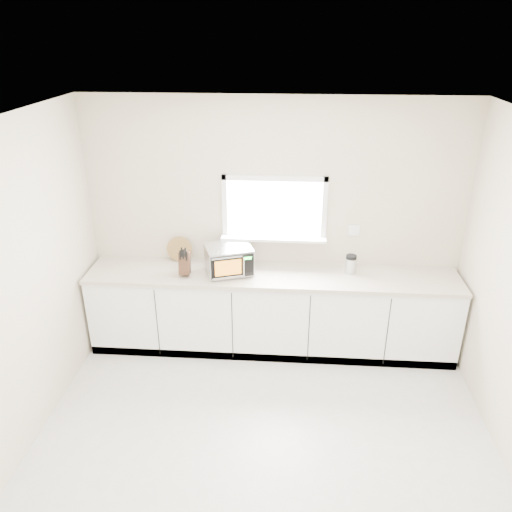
{
  "coord_description": "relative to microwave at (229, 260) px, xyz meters",
  "views": [
    {
      "loc": [
        0.18,
        -2.99,
        3.3
      ],
      "look_at": [
        -0.16,
        1.55,
        1.19
      ],
      "focal_mm": 35.0,
      "sensor_mm": 36.0,
      "label": 1
    }
  ],
  "objects": [
    {
      "name": "knife_block",
      "position": [
        -0.46,
        -0.07,
        -0.02
      ],
      "size": [
        0.12,
        0.23,
        0.33
      ],
      "rotation": [
        0.0,
        0.0,
        0.08
      ],
      "color": "#482819",
      "rests_on": "countertop"
    },
    {
      "name": "cabinets",
      "position": [
        0.45,
        0.02,
        -0.64
      ],
      "size": [
        3.92,
        0.6,
        0.88
      ],
      "primitive_type": "cube",
      "color": "white",
      "rests_on": "ground"
    },
    {
      "name": "ground",
      "position": [
        0.45,
        -1.68,
        -1.08
      ],
      "size": [
        4.0,
        4.0,
        0.0
      ],
      "primitive_type": "plane",
      "color": "beige",
      "rests_on": "ground"
    },
    {
      "name": "countertop",
      "position": [
        0.45,
        0.01,
        -0.18
      ],
      "size": [
        3.92,
        0.64,
        0.04
      ],
      "primitive_type": "cube",
      "color": "beige",
      "rests_on": "cabinets"
    },
    {
      "name": "coffee_grinder",
      "position": [
        1.28,
        0.1,
        -0.06
      ],
      "size": [
        0.13,
        0.13,
        0.2
      ],
      "rotation": [
        0.0,
        0.0,
        -0.15
      ],
      "color": "#B8BABF",
      "rests_on": "countertop"
    },
    {
      "name": "back_wall",
      "position": [
        0.46,
        0.32,
        0.29
      ],
      "size": [
        4.0,
        0.17,
        2.7
      ],
      "color": "beige",
      "rests_on": "ground"
    },
    {
      "name": "microwave",
      "position": [
        0.0,
        0.0,
        0.0
      ],
      "size": [
        0.55,
        0.49,
        0.3
      ],
      "rotation": [
        0.0,
        0.0,
        0.34
      ],
      "color": "black",
      "rests_on": "countertop"
    },
    {
      "name": "cutting_board",
      "position": [
        -0.58,
        0.26,
        -0.02
      ],
      "size": [
        0.28,
        0.07,
        0.28
      ],
      "primitive_type": "cylinder",
      "rotation": [
        1.4,
        0.0,
        0.0
      ],
      "color": "olive",
      "rests_on": "countertop"
    }
  ]
}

